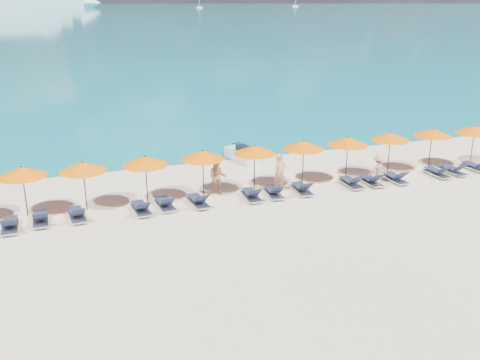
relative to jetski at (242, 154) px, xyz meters
name	(u,v)px	position (x,y,z in m)	size (l,w,h in m)	color
ground	(264,230)	(-2.48, -9.66, -0.37)	(1400.00, 1400.00, 0.00)	beige
sea	(50,7)	(-2.48, 650.34, -0.37)	(1600.00, 1300.00, 0.01)	#1FA9B2
sailboat_near	(200,7)	(139.31, 521.04, 0.74)	(5.89, 1.96, 10.79)	white
sailboat_far	(295,6)	(267.32, 567.50, 0.83)	(6.36, 2.12, 11.66)	white
jetski	(242,154)	(0.00, 0.00, 0.00)	(1.50, 2.68, 0.90)	white
beachgoer_a	(280,173)	(-0.07, -5.62, 0.59)	(0.70, 0.46, 1.92)	tan
beachgoer_b	(217,177)	(-3.05, -5.01, 0.51)	(0.86, 0.50, 1.77)	tan
beachgoer_c	(378,170)	(5.05, -6.30, 0.40)	(1.00, 0.47, 1.55)	tan
umbrella_2	(22,172)	(-11.64, -4.87, 1.65)	(2.10, 2.10, 2.28)	black
umbrella_3	(83,167)	(-9.15, -4.96, 1.65)	(2.10, 2.10, 2.28)	black
umbrella_4	(145,161)	(-6.42, -4.96, 1.65)	(2.10, 2.10, 2.28)	black
umbrella_5	(203,155)	(-3.71, -4.89, 1.65)	(2.10, 2.10, 2.28)	black
umbrella_6	(255,150)	(-1.09, -4.85, 1.65)	(2.10, 2.10, 2.28)	black
umbrella_7	(304,145)	(1.55, -4.85, 1.65)	(2.10, 2.10, 2.28)	black
umbrella_8	(348,141)	(4.02, -4.93, 1.65)	(2.10, 2.10, 2.28)	black
umbrella_9	(391,136)	(6.69, -4.78, 1.65)	(2.10, 2.10, 2.28)	black
umbrella_10	(432,132)	(9.40, -4.74, 1.65)	(2.10, 2.10, 2.28)	black
umbrella_11	(475,130)	(12.04, -5.02, 1.65)	(2.10, 2.10, 2.28)	black
lounger_3	(10,225)	(-12.28, -6.23, -0.14)	(0.64, 1.71, 0.66)	silver
lounger_4	(40,218)	(-11.10, -5.92, -0.14)	(0.64, 1.71, 0.66)	silver
lounger_5	(77,214)	(-9.62, -5.96, -0.14)	(0.75, 1.74, 0.66)	silver
lounger_6	(141,208)	(-6.92, -6.14, -0.14)	(0.76, 1.74, 0.66)	silver
lounger_7	(165,203)	(-5.81, -5.95, -0.14)	(0.73, 1.74, 0.66)	silver
lounger_8	(198,201)	(-4.31, -6.12, -0.14)	(0.76, 1.75, 0.66)	silver
lounger_9	(251,195)	(-1.74, -6.18, -0.14)	(0.73, 1.74, 0.66)	silver
lounger_10	(274,192)	(-0.59, -6.16, -0.14)	(0.79, 1.75, 0.66)	silver
lounger_11	(302,188)	(0.89, -6.18, -0.14)	(0.75, 1.74, 0.66)	silver
lounger_12	(351,182)	(3.62, -6.15, -0.14)	(0.65, 1.71, 0.66)	silver
lounger_13	(371,180)	(4.72, -6.22, -0.14)	(0.65, 1.71, 0.66)	silver
lounger_14	(395,178)	(6.15, -6.27, -0.14)	(0.64, 1.71, 0.66)	silver
lounger_15	(437,172)	(8.79, -6.23, -0.14)	(0.65, 1.71, 0.66)	silver
lounger_16	(453,170)	(9.87, -6.17, -0.14)	(0.73, 1.74, 0.66)	silver
lounger_17	(475,166)	(11.43, -6.08, -0.14)	(0.73, 1.74, 0.66)	silver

